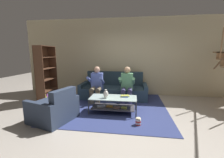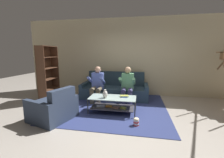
{
  "view_description": "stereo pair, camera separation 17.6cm",
  "coord_description": "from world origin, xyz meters",
  "px_view_note": "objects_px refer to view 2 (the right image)",
  "views": [
    {
      "loc": [
        0.12,
        -3.39,
        1.59
      ],
      "look_at": [
        -0.49,
        0.89,
        0.85
      ],
      "focal_mm": 24.0,
      "sensor_mm": 36.0,
      "label": 1
    },
    {
      "loc": [
        0.29,
        -3.36,
        1.59
      ],
      "look_at": [
        -0.49,
        0.89,
        0.85
      ],
      "focal_mm": 24.0,
      "sensor_mm": 36.0,
      "label": 2
    }
  ],
  "objects_px": {
    "person_seated_right": "(127,84)",
    "popcorn_tub": "(136,122)",
    "person_seated_left": "(97,83)",
    "vase": "(105,94)",
    "book_stack": "(124,96)",
    "armchair": "(54,108)",
    "bookshelf": "(47,78)",
    "couch": "(115,90)",
    "coffee_table": "(112,103)"
  },
  "relations": [
    {
      "from": "book_stack",
      "to": "bookshelf",
      "type": "bearing_deg",
      "value": 166.95
    },
    {
      "from": "coffee_table",
      "to": "couch",
      "type": "bearing_deg",
      "value": 96.89
    },
    {
      "from": "bookshelf",
      "to": "armchair",
      "type": "relative_size",
      "value": 1.62
    },
    {
      "from": "coffee_table",
      "to": "person_seated_right",
      "type": "bearing_deg",
      "value": 69.04
    },
    {
      "from": "couch",
      "to": "armchair",
      "type": "relative_size",
      "value": 2.08
    },
    {
      "from": "person_seated_right",
      "to": "bookshelf",
      "type": "height_order",
      "value": "bookshelf"
    },
    {
      "from": "book_stack",
      "to": "popcorn_tub",
      "type": "relative_size",
      "value": 1.32
    },
    {
      "from": "coffee_table",
      "to": "bookshelf",
      "type": "distance_m",
      "value": 2.54
    },
    {
      "from": "couch",
      "to": "person_seated_left",
      "type": "xyz_separation_m",
      "value": [
        -0.5,
        -0.55,
        0.34
      ]
    },
    {
      "from": "person_seated_right",
      "to": "armchair",
      "type": "distance_m",
      "value": 2.28
    },
    {
      "from": "person_seated_left",
      "to": "vase",
      "type": "bearing_deg",
      "value": -62.8
    },
    {
      "from": "vase",
      "to": "armchair",
      "type": "bearing_deg",
      "value": -153.11
    },
    {
      "from": "person_seated_right",
      "to": "coffee_table",
      "type": "bearing_deg",
      "value": -110.96
    },
    {
      "from": "person_seated_right",
      "to": "bookshelf",
      "type": "distance_m",
      "value": 2.72
    },
    {
      "from": "person_seated_right",
      "to": "bookshelf",
      "type": "relative_size",
      "value": 0.64
    },
    {
      "from": "popcorn_tub",
      "to": "bookshelf",
      "type": "bearing_deg",
      "value": 155.66
    },
    {
      "from": "person_seated_left",
      "to": "book_stack",
      "type": "height_order",
      "value": "person_seated_left"
    },
    {
      "from": "coffee_table",
      "to": "vase",
      "type": "xyz_separation_m",
      "value": [
        -0.18,
        -0.09,
        0.25
      ]
    },
    {
      "from": "person_seated_left",
      "to": "bookshelf",
      "type": "distance_m",
      "value": 1.73
    },
    {
      "from": "person_seated_right",
      "to": "armchair",
      "type": "height_order",
      "value": "person_seated_right"
    },
    {
      "from": "coffee_table",
      "to": "popcorn_tub",
      "type": "distance_m",
      "value": 0.95
    },
    {
      "from": "vase",
      "to": "bookshelf",
      "type": "bearing_deg",
      "value": 159.71
    },
    {
      "from": "bookshelf",
      "to": "popcorn_tub",
      "type": "distance_m",
      "value": 3.41
    },
    {
      "from": "coffee_table",
      "to": "vase",
      "type": "height_order",
      "value": "vase"
    },
    {
      "from": "book_stack",
      "to": "armchair",
      "type": "bearing_deg",
      "value": -154.73
    },
    {
      "from": "armchair",
      "to": "person_seated_left",
      "type": "bearing_deg",
      "value": 66.62
    },
    {
      "from": "popcorn_tub",
      "to": "vase",
      "type": "bearing_deg",
      "value": 146.11
    },
    {
      "from": "bookshelf",
      "to": "armchair",
      "type": "distance_m",
      "value": 1.82
    },
    {
      "from": "person_seated_right",
      "to": "bookshelf",
      "type": "bearing_deg",
      "value": -177.26
    },
    {
      "from": "person_seated_right",
      "to": "popcorn_tub",
      "type": "relative_size",
      "value": 6.31
    },
    {
      "from": "popcorn_tub",
      "to": "person_seated_right",
      "type": "bearing_deg",
      "value": 102.28
    },
    {
      "from": "book_stack",
      "to": "bookshelf",
      "type": "distance_m",
      "value": 2.79
    },
    {
      "from": "person_seated_left",
      "to": "popcorn_tub",
      "type": "distance_m",
      "value": 2.07
    },
    {
      "from": "coffee_table",
      "to": "person_seated_left",
      "type": "bearing_deg",
      "value": 128.03
    },
    {
      "from": "person_seated_right",
      "to": "popcorn_tub",
      "type": "xyz_separation_m",
      "value": [
        0.33,
        -1.51,
        -0.54
      ]
    },
    {
      "from": "couch",
      "to": "bookshelf",
      "type": "bearing_deg",
      "value": -162.9
    },
    {
      "from": "person_seated_left",
      "to": "coffee_table",
      "type": "bearing_deg",
      "value": -51.97
    },
    {
      "from": "couch",
      "to": "armchair",
      "type": "bearing_deg",
      "value": -119.06
    },
    {
      "from": "bookshelf",
      "to": "couch",
      "type": "bearing_deg",
      "value": 17.1
    },
    {
      "from": "couch",
      "to": "armchair",
      "type": "distance_m",
      "value": 2.38
    },
    {
      "from": "book_stack",
      "to": "bookshelf",
      "type": "xyz_separation_m",
      "value": [
        -2.7,
        0.63,
        0.31
      ]
    },
    {
      "from": "person_seated_right",
      "to": "book_stack",
      "type": "xyz_separation_m",
      "value": [
        -0.02,
        -0.76,
        -0.18
      ]
    },
    {
      "from": "couch",
      "to": "coffee_table",
      "type": "distance_m",
      "value": 1.42
    },
    {
      "from": "coffee_table",
      "to": "armchair",
      "type": "bearing_deg",
      "value": -153.0
    },
    {
      "from": "bookshelf",
      "to": "armchair",
      "type": "height_order",
      "value": "bookshelf"
    },
    {
      "from": "armchair",
      "to": "popcorn_tub",
      "type": "relative_size",
      "value": 6.1
    },
    {
      "from": "vase",
      "to": "bookshelf",
      "type": "relative_size",
      "value": 0.12
    },
    {
      "from": "couch",
      "to": "person_seated_right",
      "type": "xyz_separation_m",
      "value": [
        0.5,
        -0.55,
        0.34
      ]
    },
    {
      "from": "couch",
      "to": "vase",
      "type": "distance_m",
      "value": 1.52
    },
    {
      "from": "vase",
      "to": "person_seated_left",
      "type": "bearing_deg",
      "value": 117.2
    }
  ]
}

